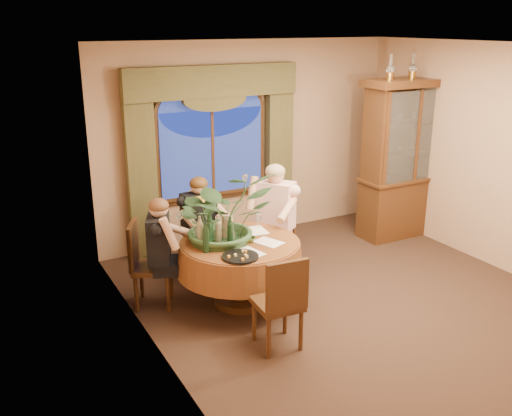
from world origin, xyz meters
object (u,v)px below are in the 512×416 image
chair_front_left (278,301)px  olive_bowl (248,239)px  centerpiece_plant (222,181)px  china_cabinet (405,159)px  stoneware_vase (228,227)px  person_back (159,254)px  dining_table (240,273)px  wine_bottle_0 (218,230)px  person_scarf (199,227)px  oil_lamp_left (391,67)px  wine_bottle_1 (230,231)px  chair_right (273,237)px  wine_bottle_5 (200,231)px  wine_bottle_3 (209,233)px  wine_bottle_2 (210,227)px  chair_back_right (206,236)px  oil_lamp_center (413,66)px  wine_bottle_4 (206,237)px  oil_lamp_right (434,65)px  person_pink (275,219)px  chair_back (153,265)px

chair_front_left → olive_bowl: chair_front_left is taller
centerpiece_plant → olive_bowl: bearing=-41.2°
china_cabinet → stoneware_vase: china_cabinet is taller
person_back → olive_bowl: (0.88, -0.39, 0.14)m
dining_table → wine_bottle_0: 0.59m
person_scarf → oil_lamp_left: bearing=173.1°
chair_front_left → wine_bottle_1: bearing=99.2°
person_back → wine_bottle_0: person_back is taller
chair_right → stoneware_vase: 1.01m
stoneware_vase → wine_bottle_5: size_ratio=0.87×
stoneware_vase → wine_bottle_3: (-0.27, -0.12, 0.02)m
chair_right → centerpiece_plant: bearing=78.6°
wine_bottle_2 → chair_back_right: bearing=70.3°
oil_lamp_center → wine_bottle_4: oil_lamp_center is taller
wine_bottle_4 → wine_bottle_5: (0.02, 0.20, 0.00)m
chair_back_right → wine_bottle_2: wine_bottle_2 is taller
oil_lamp_center → centerpiece_plant: (-3.24, -0.73, -1.03)m
wine_bottle_1 → china_cabinet: bearing=16.0°
chair_right → wine_bottle_4: wine_bottle_4 is taller
person_back → wine_bottle_1: bearing=80.9°
stoneware_vase → dining_table: bearing=-53.4°
oil_lamp_right → person_back: 4.70m
stoneware_vase → olive_bowl: size_ratio=1.89×
wine_bottle_1 → wine_bottle_0: bearing=134.1°
chair_front_left → stoneware_vase: 1.15m
wine_bottle_2 → wine_bottle_5: 0.15m
china_cabinet → wine_bottle_3: bearing=-166.0°
wine_bottle_3 → person_pink: bearing=25.6°
chair_back_right → wine_bottle_5: (-0.43, -0.87, 0.44)m
chair_back_right → wine_bottle_2: 0.96m
chair_right → person_back: size_ratio=0.76×
oil_lamp_center → chair_front_left: bearing=-150.3°
wine_bottle_4 → china_cabinet: bearing=15.3°
wine_bottle_4 → chair_back_right: bearing=67.4°
centerpiece_plant → wine_bottle_2: size_ratio=3.62×
chair_right → person_back: (-1.54, -0.20, 0.15)m
person_back → centerpiece_plant: 1.05m
dining_table → wine_bottle_2: bearing=151.0°
stoneware_vase → oil_lamp_right: bearing=11.7°
dining_table → oil_lamp_right: (3.50, 0.87, 2.07)m
oil_lamp_left → olive_bowl: bearing=-160.8°
chair_back_right → person_pink: (0.75, -0.43, 0.23)m
dining_table → wine_bottle_0: bearing=174.0°
centerpiece_plant → oil_lamp_left: bearing=14.4°
chair_back → wine_bottle_2: size_ratio=2.91×
chair_back_right → person_back: person_back is taller
chair_front_left → stoneware_vase: stoneware_vase is taller
china_cabinet → chair_back_right: bearing=178.1°
oil_lamp_left → wine_bottle_3: size_ratio=1.03×
chair_front_left → person_back: person_back is taller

